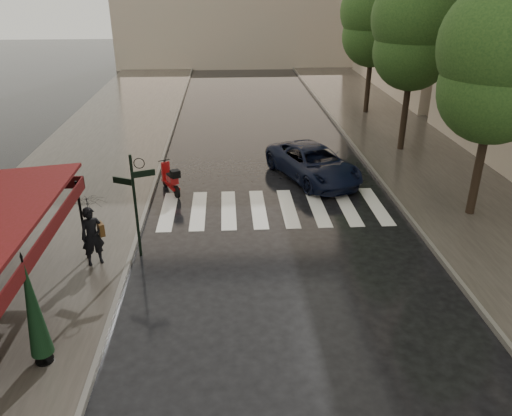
{
  "coord_description": "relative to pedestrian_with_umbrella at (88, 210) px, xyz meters",
  "views": [
    {
      "loc": [
        1.39,
        -9.86,
        7.41
      ],
      "look_at": [
        2.19,
        3.06,
        1.4
      ],
      "focal_mm": 35.0,
      "sensor_mm": 36.0,
      "label": 1
    }
  ],
  "objects": [
    {
      "name": "curb_far",
      "position": [
        9.79,
        9.56,
        -1.69
      ],
      "size": [
        0.12,
        60.0,
        0.16
      ],
      "primitive_type": "cube",
      "color": "#595651",
      "rests_on": "ground"
    },
    {
      "name": "scooter",
      "position": [
        1.61,
        5.23,
        -1.25
      ],
      "size": [
        0.91,
        1.56,
        1.11
      ],
      "rotation": [
        0.0,
        0.0,
        0.45
      ],
      "color": "black",
      "rests_on": "ground"
    },
    {
      "name": "tree_mid",
      "position": [
        11.84,
        9.56,
        3.83
      ],
      "size": [
        3.8,
        3.8,
        8.34
      ],
      "color": "black",
      "rests_on": "sidewalk_far"
    },
    {
      "name": "sidewalk_far",
      "position": [
        12.59,
        9.56,
        -1.7
      ],
      "size": [
        5.5,
        60.0,
        0.12
      ],
      "primitive_type": "cube",
      "color": "#38332D",
      "rests_on": "ground"
    },
    {
      "name": "parked_car",
      "position": [
        7.17,
        6.33,
        -1.09
      ],
      "size": [
        3.81,
        5.28,
        1.33
      ],
      "primitive_type": "imported",
      "rotation": [
        0.0,
        0.0,
        0.37
      ],
      "color": "black",
      "rests_on": "ground"
    },
    {
      "name": "crosswalk",
      "position": [
        5.32,
        3.56,
        -1.76
      ],
      "size": [
        7.85,
        3.2,
        0.01
      ],
      "color": "silver",
      "rests_on": "ground"
    },
    {
      "name": "sidewalk_near",
      "position": [
        -2.16,
        9.56,
        -1.7
      ],
      "size": [
        6.0,
        60.0,
        0.12
      ],
      "primitive_type": "cube",
      "color": "#38332D",
      "rests_on": "ground"
    },
    {
      "name": "signpost",
      "position": [
        1.15,
        0.56,
        0.07
      ],
      "size": [
        1.17,
        0.29,
        3.1
      ],
      "color": "black",
      "rests_on": "ground"
    },
    {
      "name": "curb_near",
      "position": [
        0.89,
        9.56,
        -1.69
      ],
      "size": [
        0.12,
        60.0,
        0.16
      ],
      "primitive_type": "cube",
      "color": "#595651",
      "rests_on": "ground"
    },
    {
      "name": "ground",
      "position": [
        2.34,
        -2.44,
        -1.76
      ],
      "size": [
        120.0,
        120.0,
        0.0
      ],
      "primitive_type": "plane",
      "color": "black",
      "rests_on": "ground"
    },
    {
      "name": "tree_far",
      "position": [
        12.04,
        16.56,
        3.69
      ],
      "size": [
        3.8,
        3.8,
        8.16
      ],
      "color": "black",
      "rests_on": "sidewalk_far"
    },
    {
      "name": "tree_near",
      "position": [
        11.94,
        2.56,
        3.56
      ],
      "size": [
        3.8,
        3.8,
        7.99
      ],
      "color": "black",
      "rests_on": "sidewalk_far"
    },
    {
      "name": "pedestrian_with_umbrella",
      "position": [
        0.0,
        0.0,
        0.0
      ],
      "size": [
        1.37,
        1.37,
        2.47
      ],
      "rotation": [
        0.0,
        0.0,
        0.49
      ],
      "color": "black",
      "rests_on": "sidewalk_near"
    },
    {
      "name": "parasol_front",
      "position": [
        -0.18,
        -3.94,
        -0.26
      ],
      "size": [
        0.46,
        0.46,
        2.57
      ],
      "color": "black",
      "rests_on": "sidewalk_near"
    }
  ]
}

